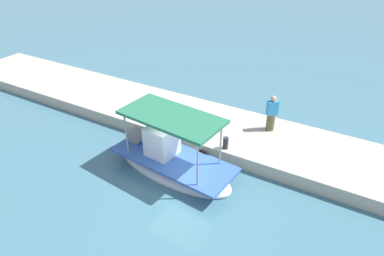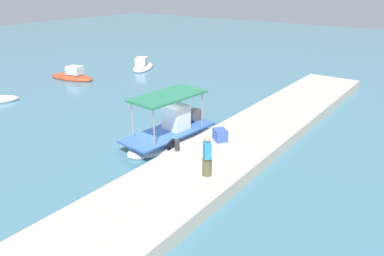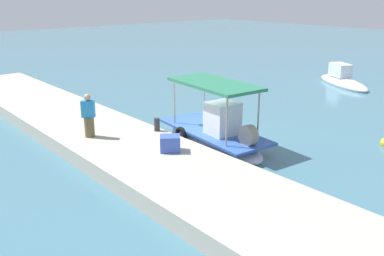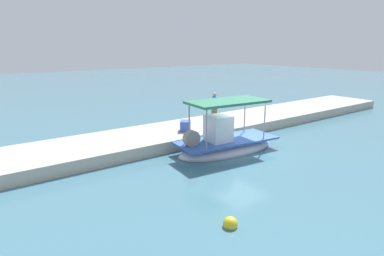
{
  "view_description": "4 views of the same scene",
  "coord_description": "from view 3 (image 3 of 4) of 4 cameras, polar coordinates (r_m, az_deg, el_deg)",
  "views": [
    {
      "loc": [
        -5.66,
        9.19,
        8.96
      ],
      "look_at": [
        1.02,
        -2.42,
        0.85
      ],
      "focal_mm": 31.69,
      "sensor_mm": 36.0,
      "label": 1
    },
    {
      "loc": [
        -13.36,
        -12.03,
        8.13
      ],
      "look_at": [
        0.96,
        -1.56,
        1.04
      ],
      "focal_mm": 34.83,
      "sensor_mm": 36.0,
      "label": 2
    },
    {
      "loc": [
        12.74,
        -11.73,
        6.13
      ],
      "look_at": [
        1.38,
        -2.04,
        1.28
      ],
      "focal_mm": 39.37,
      "sensor_mm": 36.0,
      "label": 3
    },
    {
      "loc": [
        11.49,
        11.58,
        5.31
      ],
      "look_at": [
        1.21,
        -2.57,
        0.84
      ],
      "focal_mm": 30.25,
      "sensor_mm": 36.0,
      "label": 4
    }
  ],
  "objects": [
    {
      "name": "ground_plane",
      "position": [
        18.37,
        2.04,
        -1.51
      ],
      "size": [
        120.0,
        120.0,
        0.0
      ],
      "primitive_type": "plane",
      "color": "#427284"
    },
    {
      "name": "mooring_bollard",
      "position": [
        17.53,
        -4.78,
        0.47
      ],
      "size": [
        0.24,
        0.24,
        0.54
      ],
      "primitive_type": "cylinder",
      "color": "#2D2D33",
      "rests_on": "dock_quay"
    },
    {
      "name": "main_fishing_boat",
      "position": [
        17.52,
        3.12,
        -0.92
      ],
      "size": [
        5.72,
        2.61,
        3.01
      ],
      "color": "silver",
      "rests_on": "ground_plane"
    },
    {
      "name": "cargo_crate",
      "position": [
        15.27,
        -2.99,
        -2.1
      ],
      "size": [
        0.89,
        0.92,
        0.58
      ],
      "primitive_type": "cube",
      "rotation": [
        0.0,
        0.0,
        0.93
      ],
      "color": "#3A57BA",
      "rests_on": "dock_quay"
    },
    {
      "name": "moored_boat_far",
      "position": [
        30.96,
        19.75,
        6.03
      ],
      "size": [
        5.35,
        3.76,
        1.65
      ],
      "color": "silver",
      "rests_on": "ground_plane"
    },
    {
      "name": "fisherman_near_bollard",
      "position": [
        17.1,
        -13.82,
        1.39
      ],
      "size": [
        0.55,
        0.55,
        1.75
      ],
      "color": "brown",
      "rests_on": "dock_quay"
    },
    {
      "name": "dock_quay",
      "position": [
        16.13,
        -7.84,
        -3.37
      ],
      "size": [
        36.0,
        4.03,
        0.6
      ],
      "primitive_type": "cube",
      "color": "#B4AE9F",
      "rests_on": "ground_plane"
    }
  ]
}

